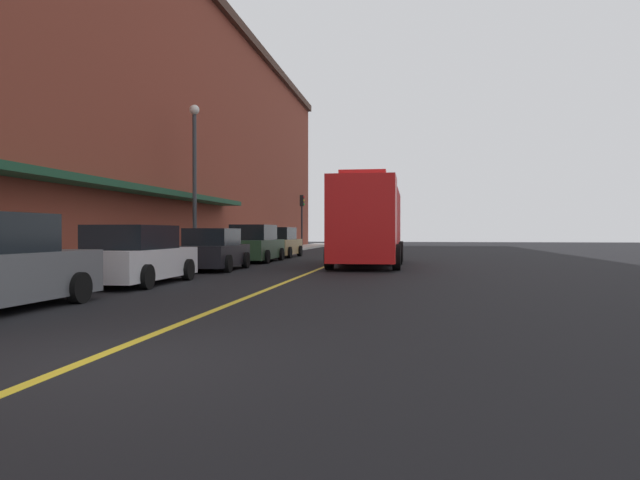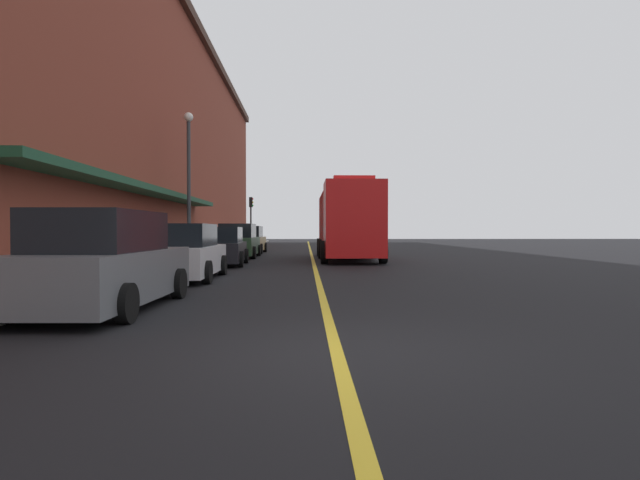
{
  "view_description": "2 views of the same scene",
  "coord_description": "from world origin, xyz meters",
  "px_view_note": "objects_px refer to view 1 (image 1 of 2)",
  "views": [
    {
      "loc": [
        3.63,
        -6.17,
        1.46
      ],
      "look_at": [
        -0.55,
        20.44,
        1.09
      ],
      "focal_mm": 33.26,
      "sensor_mm": 36.0,
      "label": 1
    },
    {
      "loc": [
        -0.38,
        -6.22,
        1.45
      ],
      "look_at": [
        0.59,
        27.63,
        0.82
      ],
      "focal_mm": 29.26,
      "sensor_mm": 36.0,
      "label": 2
    }
  ],
  "objects_px": {
    "parked_car_3": "(255,245)",
    "parking_meter_0": "(207,241)",
    "parked_car_2": "(214,250)",
    "parking_meter_1": "(232,240)",
    "parked_car_1": "(135,256)",
    "parked_car_4": "(278,243)",
    "traffic_light_near": "(302,211)",
    "street_lamp_left": "(195,166)",
    "fire_truck": "(369,224)"
  },
  "relations": [
    {
      "from": "parked_car_3",
      "to": "parking_meter_0",
      "type": "bearing_deg",
      "value": 153.08
    },
    {
      "from": "fire_truck",
      "to": "parking_meter_0",
      "type": "distance_m",
      "value": 7.17
    },
    {
      "from": "parked_car_3",
      "to": "traffic_light_near",
      "type": "height_order",
      "value": "traffic_light_near"
    },
    {
      "from": "parked_car_2",
      "to": "fire_truck",
      "type": "relative_size",
      "value": 0.45
    },
    {
      "from": "parked_car_1",
      "to": "parking_meter_1",
      "type": "bearing_deg",
      "value": 5.1
    },
    {
      "from": "parked_car_3",
      "to": "fire_truck",
      "type": "distance_m",
      "value": 6.08
    },
    {
      "from": "parking_meter_1",
      "to": "parked_car_1",
      "type": "bearing_deg",
      "value": -84.19
    },
    {
      "from": "parking_meter_0",
      "to": "street_lamp_left",
      "type": "height_order",
      "value": "street_lamp_left"
    },
    {
      "from": "parking_meter_0",
      "to": "parking_meter_1",
      "type": "bearing_deg",
      "value": 90.0
    },
    {
      "from": "parked_car_1",
      "to": "parking_meter_0",
      "type": "distance_m",
      "value": 9.71
    },
    {
      "from": "parked_car_1",
      "to": "parked_car_3",
      "type": "distance_m",
      "value": 12.39
    },
    {
      "from": "parked_car_1",
      "to": "parking_meter_1",
      "type": "height_order",
      "value": "parked_car_1"
    },
    {
      "from": "traffic_light_near",
      "to": "parking_meter_0",
      "type": "bearing_deg",
      "value": -90.16
    },
    {
      "from": "parking_meter_0",
      "to": "traffic_light_near",
      "type": "relative_size",
      "value": 0.31
    },
    {
      "from": "parking_meter_1",
      "to": "street_lamp_left",
      "type": "distance_m",
      "value": 4.94
    },
    {
      "from": "parked_car_4",
      "to": "parking_meter_0",
      "type": "distance_m",
      "value": 8.31
    },
    {
      "from": "parked_car_3",
      "to": "parked_car_2",
      "type": "bearing_deg",
      "value": -179.22
    },
    {
      "from": "parked_car_1",
      "to": "street_lamp_left",
      "type": "bearing_deg",
      "value": 10.68
    },
    {
      "from": "traffic_light_near",
      "to": "parked_car_4",
      "type": "bearing_deg",
      "value": -84.86
    },
    {
      "from": "parked_car_3",
      "to": "parked_car_4",
      "type": "relative_size",
      "value": 1.06
    },
    {
      "from": "parking_meter_0",
      "to": "traffic_light_near",
      "type": "distance_m",
      "value": 22.39
    },
    {
      "from": "parked_car_1",
      "to": "parked_car_4",
      "type": "distance_m",
      "value": 17.82
    },
    {
      "from": "parked_car_2",
      "to": "parked_car_4",
      "type": "bearing_deg",
      "value": -1.31
    },
    {
      "from": "parked_car_1",
      "to": "parking_meter_0",
      "type": "relative_size",
      "value": 3.52
    },
    {
      "from": "parked_car_2",
      "to": "parked_car_3",
      "type": "relative_size",
      "value": 0.89
    },
    {
      "from": "parked_car_4",
      "to": "parking_meter_1",
      "type": "distance_m",
      "value": 4.75
    },
    {
      "from": "fire_truck",
      "to": "parked_car_4",
      "type": "bearing_deg",
      "value": -142.13
    },
    {
      "from": "fire_truck",
      "to": "parked_car_1",
      "type": "bearing_deg",
      "value": -28.86
    },
    {
      "from": "parked_car_2",
      "to": "street_lamp_left",
      "type": "bearing_deg",
      "value": 28.61
    },
    {
      "from": "fire_truck",
      "to": "parking_meter_1",
      "type": "bearing_deg",
      "value": -111.8
    },
    {
      "from": "parked_car_2",
      "to": "fire_truck",
      "type": "distance_m",
      "value": 7.12
    },
    {
      "from": "parking_meter_0",
      "to": "traffic_light_near",
      "type": "xyz_separation_m",
      "value": [
        0.06,
        22.29,
        2.1
      ]
    },
    {
      "from": "parking_meter_1",
      "to": "traffic_light_near",
      "type": "relative_size",
      "value": 0.31
    },
    {
      "from": "parked_car_1",
      "to": "parked_car_3",
      "type": "height_order",
      "value": "parked_car_3"
    },
    {
      "from": "parked_car_2",
      "to": "parking_meter_1",
      "type": "height_order",
      "value": "parked_car_2"
    },
    {
      "from": "parking_meter_1",
      "to": "parked_car_3",
      "type": "bearing_deg",
      "value": -31.47
    },
    {
      "from": "parked_car_1",
      "to": "parking_meter_0",
      "type": "xyz_separation_m",
      "value": [
        -1.35,
        9.61,
        0.29
      ]
    },
    {
      "from": "parking_meter_0",
      "to": "parked_car_4",
      "type": "bearing_deg",
      "value": 80.8
    },
    {
      "from": "fire_truck",
      "to": "street_lamp_left",
      "type": "xyz_separation_m",
      "value": [
        -7.68,
        -0.77,
        2.58
      ]
    },
    {
      "from": "fire_truck",
      "to": "parking_meter_1",
      "type": "height_order",
      "value": "fire_truck"
    },
    {
      "from": "parked_car_4",
      "to": "traffic_light_near",
      "type": "bearing_deg",
      "value": 6.11
    },
    {
      "from": "parked_car_2",
      "to": "parked_car_4",
      "type": "distance_m",
      "value": 11.67
    },
    {
      "from": "parked_car_1",
      "to": "parking_meter_0",
      "type": "height_order",
      "value": "parked_car_1"
    },
    {
      "from": "parked_car_3",
      "to": "fire_truck",
      "type": "relative_size",
      "value": 0.51
    },
    {
      "from": "parked_car_3",
      "to": "parking_meter_0",
      "type": "xyz_separation_m",
      "value": [
        -1.41,
        -2.78,
        0.22
      ]
    },
    {
      "from": "parked_car_3",
      "to": "fire_truck",
      "type": "height_order",
      "value": "fire_truck"
    },
    {
      "from": "fire_truck",
      "to": "parking_meter_0",
      "type": "xyz_separation_m",
      "value": [
        -7.08,
        -0.83,
        -0.76
      ]
    },
    {
      "from": "parked_car_3",
      "to": "street_lamp_left",
      "type": "relative_size",
      "value": 0.7
    },
    {
      "from": "street_lamp_left",
      "to": "traffic_light_near",
      "type": "height_order",
      "value": "street_lamp_left"
    },
    {
      "from": "traffic_light_near",
      "to": "fire_truck",
      "type": "bearing_deg",
      "value": -71.88
    }
  ]
}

